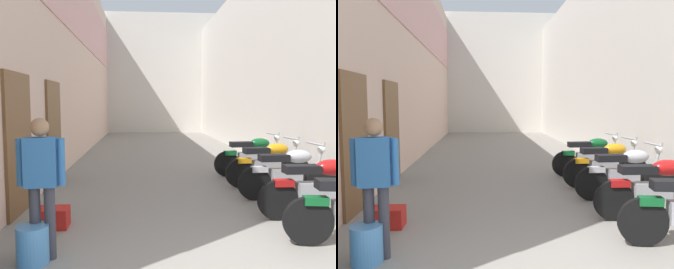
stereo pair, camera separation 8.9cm
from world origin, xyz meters
The scene contains 11 objects.
ground_plane centered at (0.00, 7.14, 0.00)m, with size 34.28×34.28×0.00m, color gray.
building_left centered at (-2.94, 9.09, 3.33)m, with size 0.45×18.28×6.60m.
building_right centered at (2.95, 9.14, 2.99)m, with size 0.45×18.28×5.99m.
building_far_end centered at (0.00, 19.28, 3.46)m, with size 8.50×2.00×6.92m, color beige.
motorcycle_second centered at (1.81, 2.75, 0.50)m, with size 1.85×0.58×1.04m.
motorcycle_third centered at (1.81, 3.83, 0.50)m, with size 1.85×0.58×1.04m.
motorcycle_fourth centered at (1.81, 4.80, 0.50)m, with size 1.85×0.58×1.04m.
motorcycle_fifth centered at (1.81, 5.87, 0.50)m, with size 1.85×0.58×1.04m.
pedestrian_by_doorway centered at (-1.92, 1.70, 0.92)m, with size 0.52×0.23×1.57m.
water_jug_beside_first centered at (-2.00, 1.59, 0.21)m, with size 0.34×0.34×0.42m, color #4C8CCC.
plastic_crate centered at (-2.07, 2.69, 0.14)m, with size 0.44×0.32×0.28m, color red.
Camera 2 is at (-0.74, -2.13, 1.73)m, focal length 37.18 mm.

